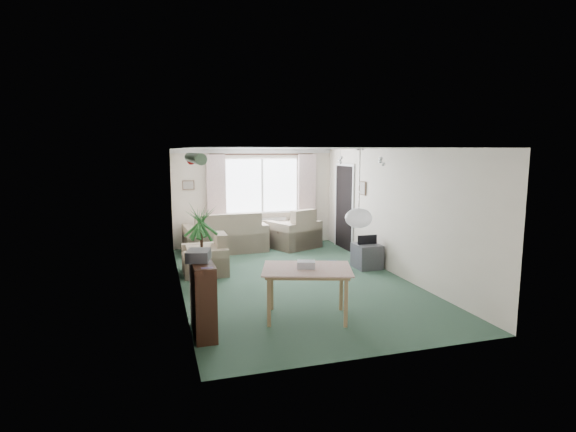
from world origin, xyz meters
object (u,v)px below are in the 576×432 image
object	(u,v)px
bookshelf	(203,298)
pet_bed	(333,267)
tv_cube	(367,256)
armchair_corner	(292,228)
coffee_table	(293,237)
armchair_left	(205,254)
dining_table	(307,294)
sofa	(225,231)
houseplant	(202,248)

from	to	relation	value
bookshelf	pet_bed	size ratio (longest dim) A/B	1.54
bookshelf	tv_cube	size ratio (longest dim) A/B	1.79
armchair_corner	coffee_table	world-z (taller)	armchair_corner
armchair_left	dining_table	world-z (taller)	armchair_left
pet_bed	dining_table	bearing A→B (deg)	-120.48
dining_table	armchair_left	bearing A→B (deg)	112.27
armchair_left	dining_table	bearing A→B (deg)	22.39
dining_table	armchair_corner	bearing A→B (deg)	75.25
dining_table	tv_cube	world-z (taller)	dining_table
armchair_left	pet_bed	distance (m)	2.53
sofa	tv_cube	xyz separation A→B (m)	(2.52, -2.36, -0.22)
sofa	coffee_table	xyz separation A→B (m)	(1.67, 0.00, -0.24)
bookshelf	dining_table	xyz separation A→B (m)	(1.47, 0.16, -0.13)
houseplant	tv_cube	bearing A→B (deg)	8.35
dining_table	tv_cube	bearing A→B (deg)	47.48
sofa	bookshelf	xyz separation A→B (m)	(-1.02, -4.77, 0.01)
armchair_corner	pet_bed	bearing A→B (deg)	69.43
armchair_left	coffee_table	bearing A→B (deg)	128.27
houseplant	tv_cube	distance (m)	3.42
armchair_left	houseplant	world-z (taller)	houseplant
tv_cube	pet_bed	world-z (taller)	tv_cube
dining_table	pet_bed	size ratio (longest dim) A/B	1.82
armchair_corner	houseplant	xyz separation A→B (m)	(-2.49, -2.82, 0.25)
pet_bed	armchair_corner	bearing A→B (deg)	93.02
armchair_corner	dining_table	xyz separation A→B (m)	(-1.21, -4.59, -0.13)
sofa	armchair_left	bearing A→B (deg)	66.23
bookshelf	armchair_corner	bearing A→B (deg)	59.79
sofa	dining_table	xyz separation A→B (m)	(0.45, -4.61, -0.11)
armchair_left	dining_table	distance (m)	2.99
sofa	coffee_table	size ratio (longest dim) A/B	1.83
coffee_table	tv_cube	bearing A→B (deg)	-70.30
sofa	armchair_corner	xyz separation A→B (m)	(1.66, -0.02, 0.01)
armchair_left	houseplant	size ratio (longest dim) A/B	0.60
armchair_left	houseplant	xyz separation A→B (m)	(-0.15, -1.00, 0.34)
armchair_corner	bookshelf	xyz separation A→B (m)	(-2.68, -4.74, -0.00)
armchair_corner	bookshelf	bearing A→B (deg)	36.96
houseplant	tv_cube	xyz separation A→B (m)	(3.35, 0.49, -0.48)
armchair_left	bookshelf	xyz separation A→B (m)	(-0.34, -2.92, 0.09)
dining_table	pet_bed	distance (m)	2.64
coffee_table	houseplant	size ratio (longest dim) A/B	0.70
bookshelf	dining_table	bearing A→B (deg)	5.31
houseplant	pet_bed	xyz separation A→B (m)	(2.61, 0.50, -0.67)
sofa	pet_bed	bearing A→B (deg)	123.56
armchair_left	tv_cube	distance (m)	3.24
coffee_table	pet_bed	world-z (taller)	coffee_table
bookshelf	tv_cube	world-z (taller)	bookshelf
bookshelf	houseplant	distance (m)	1.95
coffee_table	armchair_left	bearing A→B (deg)	-141.85
sofa	pet_bed	size ratio (longest dim) A/B	3.01
sofa	armchair_corner	distance (m)	1.66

